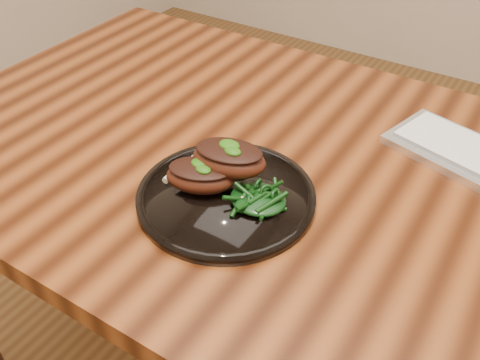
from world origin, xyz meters
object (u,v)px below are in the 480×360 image
plate (226,196)px  lamb_chop_front (200,175)px  desk (348,225)px  greens_heap (258,196)px

plate → lamb_chop_front: lamb_chop_front is taller
desk → greens_heap: (-0.10, -0.13, 0.11)m
desk → plate: bearing=-138.4°
plate → desk: bearing=41.6°
plate → lamb_chop_front: size_ratio=2.19×
plate → lamb_chop_front: bearing=-166.2°
desk → lamb_chop_front: bearing=-142.9°
lamb_chop_front → plate: bearing=13.8°
plate → greens_heap: bearing=5.2°
greens_heap → plate: bearing=-174.8°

